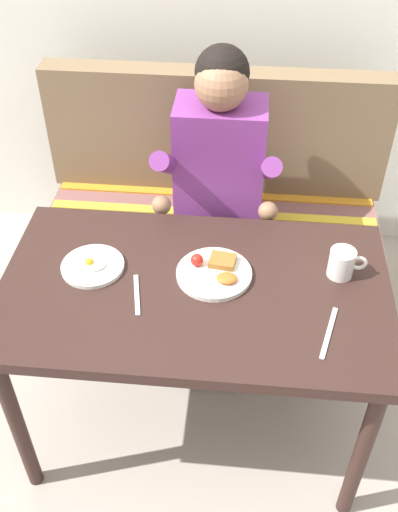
# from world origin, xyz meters

# --- Properties ---
(ground_plane) EXTENTS (8.00, 8.00, 0.00)m
(ground_plane) POSITION_xyz_m (0.00, 0.00, 0.00)
(ground_plane) COLOR #ADA295
(table) EXTENTS (1.20, 0.70, 0.73)m
(table) POSITION_xyz_m (0.00, 0.00, 0.65)
(table) COLOR #331F1B
(table) RESTS_ON ground
(couch) EXTENTS (1.44, 0.56, 1.00)m
(couch) POSITION_xyz_m (0.00, 0.76, 0.33)
(couch) COLOR brown
(couch) RESTS_ON ground
(person) EXTENTS (0.45, 0.61, 1.21)m
(person) POSITION_xyz_m (0.03, 0.59, 0.74)
(person) COLOR #7F3686
(person) RESTS_ON ground
(plate_breakfast) EXTENTS (0.24, 0.24, 0.05)m
(plate_breakfast) POSITION_xyz_m (0.06, 0.06, 0.74)
(plate_breakfast) COLOR white
(plate_breakfast) RESTS_ON table
(plate_eggs) EXTENTS (0.20, 0.20, 0.04)m
(plate_eggs) POSITION_xyz_m (-0.33, 0.05, 0.74)
(plate_eggs) COLOR white
(plate_eggs) RESTS_ON table
(coffee_mug) EXTENTS (0.12, 0.08, 0.09)m
(coffee_mug) POSITION_xyz_m (0.45, 0.09, 0.78)
(coffee_mug) COLOR white
(coffee_mug) RESTS_ON table
(fork) EXTENTS (0.05, 0.17, 0.00)m
(fork) POSITION_xyz_m (-0.17, -0.06, 0.73)
(fork) COLOR silver
(fork) RESTS_ON table
(knife) EXTENTS (0.07, 0.20, 0.00)m
(knife) POSITION_xyz_m (0.40, -0.15, 0.73)
(knife) COLOR silver
(knife) RESTS_ON table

